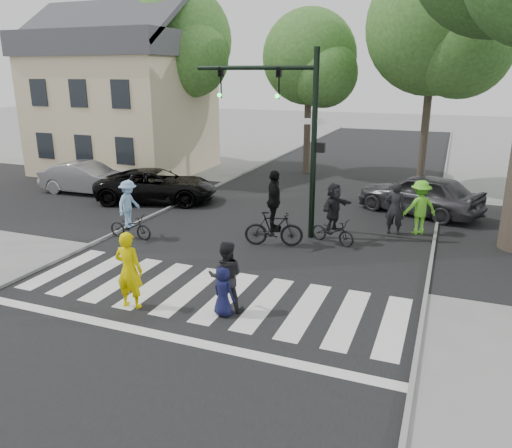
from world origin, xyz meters
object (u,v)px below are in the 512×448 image
at_px(pedestrian_adult, 226,277).
at_px(cyclist_left, 129,214).
at_px(car_suv, 157,186).
at_px(traffic_signal, 289,117).
at_px(pedestrian_woman, 129,270).
at_px(pedestrian_child, 223,291).
at_px(cyclist_mid, 274,215).
at_px(car_grey, 420,194).
at_px(car_silver, 87,178).
at_px(cyclist_right, 333,217).

height_order(pedestrian_adult, cyclist_left, cyclist_left).
bearing_deg(car_suv, traffic_signal, -126.28).
relative_size(pedestrian_adult, car_suv, 0.34).
bearing_deg(pedestrian_woman, pedestrian_child, -172.52).
xyz_separation_m(cyclist_mid, car_grey, (3.99, 5.52, -0.19)).
xyz_separation_m(pedestrian_adult, cyclist_mid, (-0.49, 4.64, 0.15)).
height_order(pedestrian_woman, car_grey, pedestrian_woman).
relative_size(pedestrian_woman, cyclist_mid, 0.77).
height_order(pedestrian_woman, cyclist_left, cyclist_left).
bearing_deg(pedestrian_child, traffic_signal, -65.29).
distance_m(pedestrian_adult, cyclist_left, 6.24).
distance_m(cyclist_mid, car_grey, 6.81).
bearing_deg(car_suv, cyclist_left, -175.30).
bearing_deg(cyclist_left, pedestrian_child, -36.46).
height_order(traffic_signal, car_suv, traffic_signal).
distance_m(pedestrian_adult, car_silver, 13.52).
xyz_separation_m(traffic_signal, pedestrian_adult, (0.45, -5.84, -3.06)).
distance_m(cyclist_mid, cyclist_right, 1.91).
bearing_deg(cyclist_right, pedestrian_adult, -102.23).
distance_m(traffic_signal, pedestrian_woman, 7.34).
bearing_deg(cyclist_mid, traffic_signal, 88.04).
xyz_separation_m(traffic_signal, cyclist_right, (1.65, -0.32, -3.02)).
relative_size(car_silver, car_grey, 0.92).
distance_m(traffic_signal, pedestrian_adult, 6.61).
xyz_separation_m(pedestrian_woman, car_grey, (5.64, 10.81, -0.13)).
bearing_deg(cyclist_left, traffic_signal, 25.93).
bearing_deg(cyclist_left, car_silver, 140.00).
bearing_deg(car_suv, car_silver, 70.09).
bearing_deg(cyclist_mid, car_suv, 151.85).
xyz_separation_m(pedestrian_child, pedestrian_adult, (-0.04, 0.23, 0.25)).
distance_m(traffic_signal, car_grey, 6.63).
xyz_separation_m(cyclist_mid, cyclist_right, (1.69, 0.88, -0.11)).
bearing_deg(pedestrian_child, cyclist_left, -16.40).
bearing_deg(car_grey, cyclist_right, -5.20).
bearing_deg(cyclist_right, car_suv, 162.47).
relative_size(pedestrian_woman, pedestrian_adult, 1.10).
distance_m(pedestrian_adult, car_suv, 10.64).
height_order(cyclist_mid, cyclist_right, cyclist_mid).
distance_m(cyclist_left, car_suv, 4.86).
height_order(traffic_signal, cyclist_left, traffic_signal).
bearing_deg(car_grey, traffic_signal, -21.28).
relative_size(pedestrian_child, cyclist_mid, 0.49).
distance_m(traffic_signal, car_suv, 7.56).
distance_m(pedestrian_woman, pedestrian_adult, 2.24).
relative_size(cyclist_mid, car_grey, 0.52).
bearing_deg(car_suv, pedestrian_woman, -168.49).
distance_m(pedestrian_adult, car_grey, 10.75).
xyz_separation_m(traffic_signal, pedestrian_child, (0.49, -6.08, -3.31)).
bearing_deg(traffic_signal, pedestrian_child, -85.35).
relative_size(pedestrian_woman, cyclist_right, 0.94).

